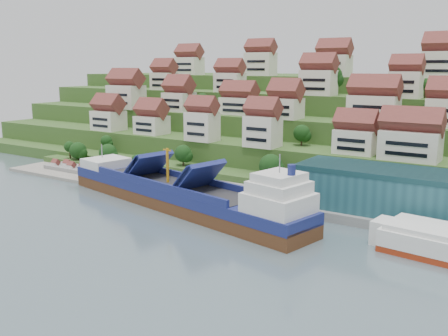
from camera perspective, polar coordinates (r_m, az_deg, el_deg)
The scene contains 10 objects.
ground at distance 125.26m, azimuth -3.30°, elevation -4.70°, with size 300.00×300.00×0.00m, color slate.
quay at distance 127.41m, azimuth 8.03°, elevation -4.00°, with size 180.00×14.00×2.20m, color gray.
pebble_beach at distance 172.75m, azimuth -16.46°, elevation -0.43°, with size 45.00×20.00×1.00m, color gray.
hillside at distance 213.74m, azimuth 13.55°, elevation 4.72°, with size 260.00×128.00×31.00m.
hillside_village at distance 172.00m, azimuth 8.85°, elevation 7.82°, with size 159.49×63.22×29.46m.
hillside_trees at distance 164.81m, azimuth 2.45°, elevation 5.12°, with size 136.39×62.17×32.28m.
warehouse at distance 118.27m, azimuth 22.69°, elevation -2.97°, with size 60.00×15.00×10.00m, color #255B66.
flagpole at distance 122.43m, azimuth 6.30°, elevation -1.80°, with size 1.28×0.16×8.00m.
beach_huts at distance 173.18m, azimuth -17.24°, elevation 0.09°, with size 14.40×3.70×2.20m.
cargo_ship at distance 124.72m, azimuth -4.60°, elevation -3.20°, with size 79.72×27.94×17.50m.
Camera 1 is at (72.19, -96.13, 35.16)m, focal length 40.00 mm.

